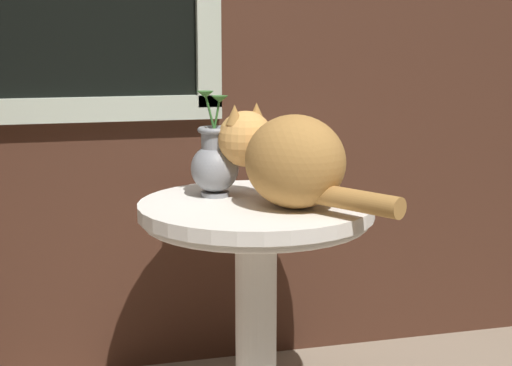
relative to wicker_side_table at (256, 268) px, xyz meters
The scene contains 3 objects.
wicker_side_table is the anchor object (origin of this frame).
cat 0.31m from the wicker_side_table, 45.87° to the right, with size 0.35×0.50×0.25m.
pewter_vase_with_ivy 0.30m from the wicker_side_table, 131.44° to the left, with size 0.13×0.13×0.28m.
Camera 1 is at (-0.28, -1.61, 1.01)m, focal length 53.79 mm.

